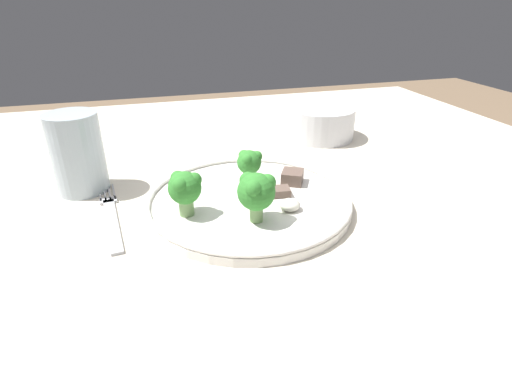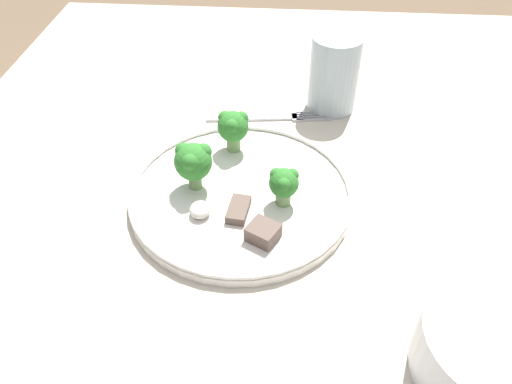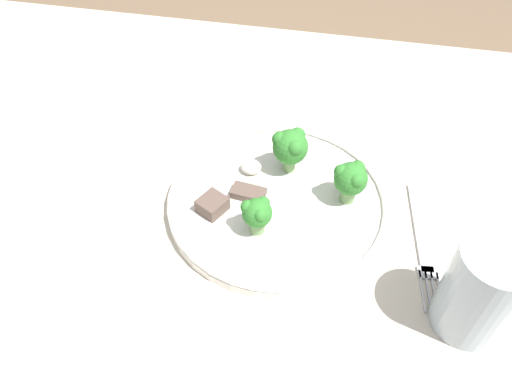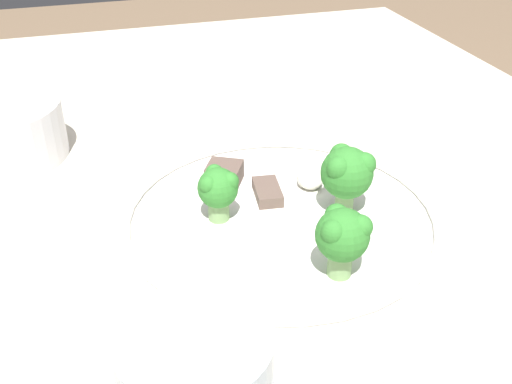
% 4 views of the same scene
% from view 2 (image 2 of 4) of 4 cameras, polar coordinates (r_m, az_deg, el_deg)
% --- Properties ---
extents(table, '(1.31, 1.11, 0.77)m').
position_cam_2_polar(table, '(0.70, 6.20, -8.20)').
color(table, beige).
rests_on(table, ground_plane).
extents(dinner_plate, '(0.29, 0.29, 0.02)m').
position_cam_2_polar(dinner_plate, '(0.65, -1.75, -0.24)').
color(dinner_plate, white).
rests_on(dinner_plate, table).
extents(fork, '(0.04, 0.20, 0.00)m').
position_cam_2_polar(fork, '(0.80, 1.46, 8.53)').
color(fork, '#B2B2B7').
rests_on(fork, table).
extents(cream_bowl, '(0.14, 0.14, 0.06)m').
position_cam_2_polar(cream_bowl, '(0.53, 25.51, -16.49)').
color(cream_bowl, silver).
rests_on(cream_bowl, table).
extents(drinking_glass, '(0.08, 0.08, 0.12)m').
position_cam_2_polar(drinking_glass, '(0.81, 8.85, 12.81)').
color(drinking_glass, '#B2C1CC').
rests_on(drinking_glass, table).
extents(broccoli_floret_near_rim_left, '(0.05, 0.05, 0.07)m').
position_cam_2_polar(broccoli_floret_near_rim_left, '(0.63, -7.20, 3.51)').
color(broccoli_floret_near_rim_left, '#7FA866').
rests_on(broccoli_floret_near_rim_left, dinner_plate).
extents(broccoli_floret_center_left, '(0.04, 0.04, 0.05)m').
position_cam_2_polar(broccoli_floret_center_left, '(0.61, 3.20, 0.99)').
color(broccoli_floret_center_left, '#7FA866').
rests_on(broccoli_floret_center_left, dinner_plate).
extents(broccoli_floret_back_left, '(0.04, 0.04, 0.06)m').
position_cam_2_polar(broccoli_floret_back_left, '(0.70, -2.65, 7.46)').
color(broccoli_floret_back_left, '#7FA866').
rests_on(broccoli_floret_back_left, dinner_plate).
extents(meat_slice_front_slice, '(0.05, 0.03, 0.01)m').
position_cam_2_polar(meat_slice_front_slice, '(0.62, -2.02, -2.02)').
color(meat_slice_front_slice, brown).
rests_on(meat_slice_front_slice, dinner_plate).
extents(meat_slice_middle_slice, '(0.04, 0.04, 0.02)m').
position_cam_2_polar(meat_slice_middle_slice, '(0.58, 0.81, -4.66)').
color(meat_slice_middle_slice, brown).
rests_on(meat_slice_middle_slice, dinner_plate).
extents(sauce_dollop, '(0.03, 0.03, 0.02)m').
position_cam_2_polar(sauce_dollop, '(0.62, -6.41, -2.02)').
color(sauce_dollop, silver).
rests_on(sauce_dollop, dinner_plate).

